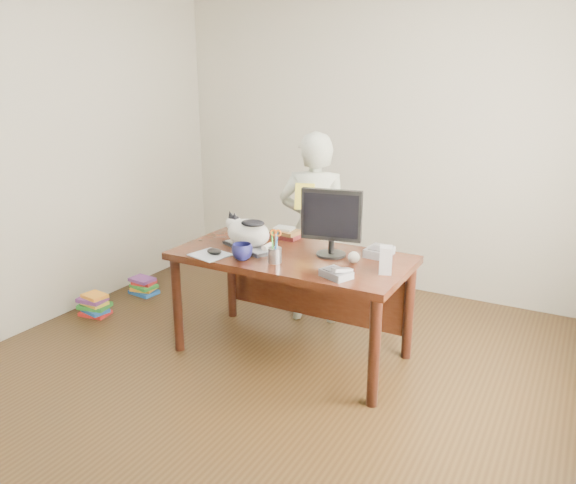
# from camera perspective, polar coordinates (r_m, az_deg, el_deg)

# --- Properties ---
(room) EXTENTS (4.50, 4.50, 4.50)m
(room) POSITION_cam_1_polar(r_m,az_deg,el_deg) (3.17, -4.82, 6.12)
(room) COLOR black
(room) RESTS_ON ground
(desk) EXTENTS (1.60, 0.80, 0.75)m
(desk) POSITION_cam_1_polar(r_m,az_deg,el_deg) (3.93, 0.90, -2.98)
(desk) COLOR black
(desk) RESTS_ON ground
(keyboard) EXTENTS (0.46, 0.31, 0.03)m
(keyboard) POSITION_cam_1_polar(r_m,az_deg,el_deg) (3.95, -4.02, -0.50)
(keyboard) COLOR black
(keyboard) RESTS_ON desk
(cat) EXTENTS (0.41, 0.31, 0.24)m
(cat) POSITION_cam_1_polar(r_m,az_deg,el_deg) (3.92, -4.19, 1.09)
(cat) COLOR silver
(cat) RESTS_ON keyboard
(monitor) EXTENTS (0.41, 0.23, 0.46)m
(monitor) POSITION_cam_1_polar(r_m,az_deg,el_deg) (3.72, 4.42, 2.34)
(monitor) COLOR black
(monitor) RESTS_ON desk
(pen_cup) EXTENTS (0.10, 0.10, 0.23)m
(pen_cup) POSITION_cam_1_polar(r_m,az_deg,el_deg) (3.64, -1.35, -1.16)
(pen_cup) COLOR gray
(pen_cup) RESTS_ON desk
(mousepad) EXTENTS (0.28, 0.27, 0.01)m
(mousepad) POSITION_cam_1_polar(r_m,az_deg,el_deg) (3.84, -7.91, -1.29)
(mousepad) COLOR #ACB1B8
(mousepad) RESTS_ON desk
(mouse) EXTENTS (0.12, 0.09, 0.04)m
(mouse) POSITION_cam_1_polar(r_m,az_deg,el_deg) (3.83, -7.51, -0.95)
(mouse) COLOR black
(mouse) RESTS_ON mousepad
(coffee_mug) EXTENTS (0.17, 0.17, 0.11)m
(coffee_mug) POSITION_cam_1_polar(r_m,az_deg,el_deg) (3.71, -4.67, -0.99)
(coffee_mug) COLOR #0D0E36
(coffee_mug) RESTS_ON desk
(phone) EXTENTS (0.21, 0.19, 0.08)m
(phone) POSITION_cam_1_polar(r_m,az_deg,el_deg) (3.40, 4.97, -3.18)
(phone) COLOR slate
(phone) RESTS_ON desk
(speaker) EXTENTS (0.10, 0.11, 0.17)m
(speaker) POSITION_cam_1_polar(r_m,az_deg,el_deg) (3.49, 9.90, -1.80)
(speaker) COLOR #ACACAF
(speaker) RESTS_ON desk
(baseball) EXTENTS (0.08, 0.08, 0.08)m
(baseball) POSITION_cam_1_polar(r_m,az_deg,el_deg) (3.66, 6.70, -1.56)
(baseball) COLOR beige
(baseball) RESTS_ON desk
(book_stack) EXTENTS (0.22, 0.17, 0.08)m
(book_stack) POSITION_cam_1_polar(r_m,az_deg,el_deg) (4.18, -0.25, 0.89)
(book_stack) COLOR #471314
(book_stack) RESTS_ON desk
(calculator) EXTENTS (0.16, 0.21, 0.06)m
(calculator) POSITION_cam_1_polar(r_m,az_deg,el_deg) (3.83, 9.24, -0.97)
(calculator) COLOR slate
(calculator) RESTS_ON desk
(person) EXTENTS (0.64, 0.52, 1.52)m
(person) POSITION_cam_1_polar(r_m,az_deg,el_deg) (4.41, 2.68, 1.35)
(person) COLOR silver
(person) RESTS_ON ground
(held_book) EXTENTS (0.16, 0.13, 0.20)m
(held_book) POSITION_cam_1_polar(r_m,az_deg,el_deg) (4.19, 1.70, 4.63)
(held_book) COLOR yellow
(held_book) RESTS_ON person
(book_pile_a) EXTENTS (0.27, 0.22, 0.18)m
(book_pile_a) POSITION_cam_1_polar(r_m,az_deg,el_deg) (4.95, -19.06, -6.07)
(book_pile_a) COLOR red
(book_pile_a) RESTS_ON ground
(book_pile_b) EXTENTS (0.26, 0.20, 0.15)m
(book_pile_b) POSITION_cam_1_polar(r_m,az_deg,el_deg) (5.28, -14.46, -4.36)
(book_pile_b) COLOR #1B52A4
(book_pile_b) RESTS_ON ground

